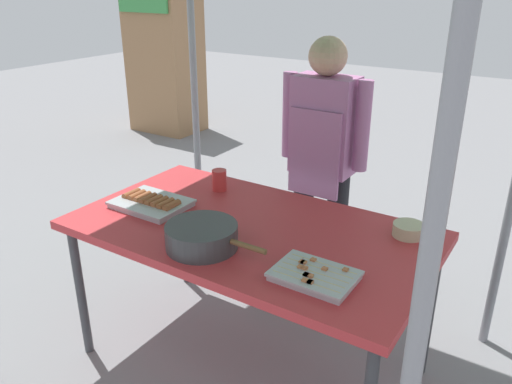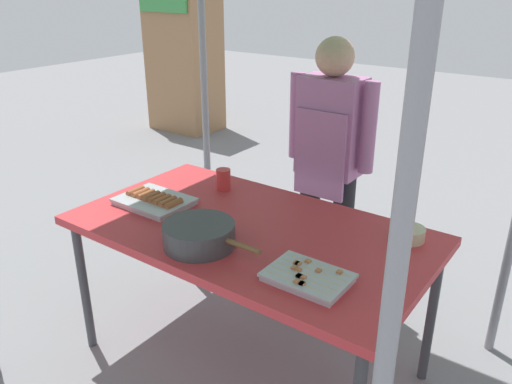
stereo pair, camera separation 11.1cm
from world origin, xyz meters
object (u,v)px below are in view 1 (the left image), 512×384
at_px(tray_meat_skewers, 314,276).
at_px(cooking_wok, 202,235).
at_px(drink_cup_near_edge, 219,180).
at_px(stall_table, 250,237).
at_px(neighbor_stall_right, 164,48).
at_px(condiment_bowl, 408,230).
at_px(tray_grilled_sausages, 151,203).
at_px(vendor_woman, 323,151).

height_order(tray_meat_skewers, cooking_wok, cooking_wok).
distance_m(tray_meat_skewers, drink_cup_near_edge, 0.95).
height_order(stall_table, drink_cup_near_edge, drink_cup_near_edge).
distance_m(tray_meat_skewers, neighbor_stall_right, 4.86).
bearing_deg(tray_meat_skewers, condiment_bowl, 71.24).
xyz_separation_m(tray_grilled_sausages, neighbor_stall_right, (-2.68, 3.06, 0.23)).
bearing_deg(cooking_wok, tray_grilled_sausages, 158.34).
xyz_separation_m(cooking_wok, condiment_bowl, (0.68, 0.56, -0.03)).
bearing_deg(vendor_woman, stall_table, 92.41).
height_order(tray_grilled_sausages, tray_meat_skewers, tray_grilled_sausages).
distance_m(stall_table, neighbor_stall_right, 4.38).
relative_size(stall_table, tray_meat_skewers, 5.27).
height_order(tray_grilled_sausages, condiment_bowl, condiment_bowl).
bearing_deg(tray_grilled_sausages, cooking_wok, -21.66).
relative_size(drink_cup_near_edge, neighbor_stall_right, 0.06).
relative_size(tray_grilled_sausages, condiment_bowl, 2.60).
bearing_deg(condiment_bowl, tray_grilled_sausages, -161.62).
xyz_separation_m(tray_meat_skewers, cooking_wok, (-0.50, -0.03, 0.04)).
bearing_deg(tray_grilled_sausages, neighbor_stall_right, 131.21).
xyz_separation_m(tray_grilled_sausages, cooking_wok, (0.46, -0.18, 0.03)).
bearing_deg(tray_grilled_sausages, condiment_bowl, 18.38).
bearing_deg(vendor_woman, cooking_wok, 88.49).
bearing_deg(drink_cup_near_edge, stall_table, -36.16).
bearing_deg(neighbor_stall_right, cooking_wok, -45.94).
xyz_separation_m(cooking_wok, drink_cup_near_edge, (-0.31, 0.53, 0.00)).
xyz_separation_m(stall_table, tray_meat_skewers, (0.44, -0.23, 0.07)).
relative_size(tray_grilled_sausages, neighbor_stall_right, 0.18).
bearing_deg(stall_table, condiment_bowl, 25.60).
distance_m(stall_table, cooking_wok, 0.29).
relative_size(condiment_bowl, neighbor_stall_right, 0.07).
bearing_deg(stall_table, tray_meat_skewers, -28.03).
bearing_deg(tray_meat_skewers, drink_cup_near_edge, 148.08).
relative_size(cooking_wok, neighbor_stall_right, 0.23).
distance_m(drink_cup_near_edge, vendor_woman, 0.62).
distance_m(drink_cup_near_edge, neighbor_stall_right, 3.92).
xyz_separation_m(tray_meat_skewers, condiment_bowl, (0.18, 0.53, 0.01)).
height_order(tray_grilled_sausages, vendor_woman, vendor_woman).
relative_size(stall_table, tray_grilled_sausages, 4.55).
distance_m(stall_table, vendor_woman, 0.81).
bearing_deg(vendor_woman, condiment_bowl, 143.13).
distance_m(tray_grilled_sausages, cooking_wok, 0.49).
xyz_separation_m(condiment_bowl, neighbor_stall_right, (-3.82, 2.68, 0.22)).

